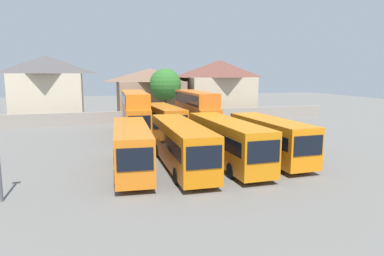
{
  "coord_description": "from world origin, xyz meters",
  "views": [
    {
      "loc": [
        -7.81,
        -24.69,
        7.14
      ],
      "look_at": [
        0.0,
        3.0,
        2.54
      ],
      "focal_mm": 32.22,
      "sensor_mm": 36.0,
      "label": 1
    }
  ],
  "objects_px": {
    "house_terrace_centre": "(151,92)",
    "house_terrace_left": "(48,88)",
    "bus_5": "(135,111)",
    "bus_7": "(196,110)",
    "house_terrace_right": "(219,87)",
    "bus_4": "(270,137)",
    "bus_2": "(181,143)",
    "bus_1": "(131,146)",
    "bus_6": "(164,118)",
    "bus_3": "(227,139)",
    "tree_left_of_lot": "(165,85)"
  },
  "relations": [
    {
      "from": "house_terrace_centre",
      "to": "house_terrace_left",
      "type": "bearing_deg",
      "value": -179.8
    },
    {
      "from": "bus_5",
      "to": "bus_7",
      "type": "distance_m",
      "value": 7.16
    },
    {
      "from": "house_terrace_right",
      "to": "bus_5",
      "type": "bearing_deg",
      "value": -135.88
    },
    {
      "from": "bus_4",
      "to": "house_terrace_centre",
      "type": "xyz_separation_m",
      "value": [
        -4.84,
        31.3,
        2.06
      ]
    },
    {
      "from": "bus_2",
      "to": "bus_4",
      "type": "distance_m",
      "value": 7.6
    },
    {
      "from": "bus_1",
      "to": "house_terrace_left",
      "type": "bearing_deg",
      "value": -160.22
    },
    {
      "from": "bus_1",
      "to": "house_terrace_right",
      "type": "bearing_deg",
      "value": 152.97
    },
    {
      "from": "house_terrace_left",
      "to": "bus_6",
      "type": "bearing_deg",
      "value": -49.93
    },
    {
      "from": "bus_6",
      "to": "house_terrace_left",
      "type": "relative_size",
      "value": 1.03
    },
    {
      "from": "bus_6",
      "to": "bus_7",
      "type": "bearing_deg",
      "value": 86.18
    },
    {
      "from": "bus_4",
      "to": "house_terrace_right",
      "type": "distance_m",
      "value": 30.99
    },
    {
      "from": "bus_6",
      "to": "bus_3",
      "type": "bearing_deg",
      "value": 5.44
    },
    {
      "from": "bus_2",
      "to": "house_terrace_left",
      "type": "bearing_deg",
      "value": -156.94
    },
    {
      "from": "bus_4",
      "to": "house_terrace_right",
      "type": "bearing_deg",
      "value": 165.68
    },
    {
      "from": "bus_1",
      "to": "bus_6",
      "type": "bearing_deg",
      "value": 163.41
    },
    {
      "from": "house_terrace_left",
      "to": "tree_left_of_lot",
      "type": "height_order",
      "value": "house_terrace_left"
    },
    {
      "from": "bus_3",
      "to": "bus_6",
      "type": "height_order",
      "value": "bus_3"
    },
    {
      "from": "bus_2",
      "to": "house_terrace_centre",
      "type": "height_order",
      "value": "house_terrace_centre"
    },
    {
      "from": "bus_5",
      "to": "tree_left_of_lot",
      "type": "relative_size",
      "value": 1.49
    },
    {
      "from": "bus_3",
      "to": "tree_left_of_lot",
      "type": "xyz_separation_m",
      "value": [
        0.55,
        26.96,
        3.39
      ]
    },
    {
      "from": "bus_1",
      "to": "bus_6",
      "type": "height_order",
      "value": "bus_1"
    },
    {
      "from": "bus_4",
      "to": "bus_2",
      "type": "bearing_deg",
      "value": -89.5
    },
    {
      "from": "tree_left_of_lot",
      "to": "bus_3",
      "type": "bearing_deg",
      "value": -91.17
    },
    {
      "from": "house_terrace_right",
      "to": "bus_3",
      "type": "bearing_deg",
      "value": -109.15
    },
    {
      "from": "bus_5",
      "to": "house_terrace_centre",
      "type": "distance_m",
      "value": 17.3
    },
    {
      "from": "bus_2",
      "to": "house_terrace_left",
      "type": "relative_size",
      "value": 1.16
    },
    {
      "from": "bus_2",
      "to": "bus_7",
      "type": "xyz_separation_m",
      "value": [
        5.41,
        14.34,
        0.84
      ]
    },
    {
      "from": "bus_2",
      "to": "bus_3",
      "type": "bearing_deg",
      "value": 92.79
    },
    {
      "from": "bus_4",
      "to": "tree_left_of_lot",
      "type": "relative_size",
      "value": 1.31
    },
    {
      "from": "bus_2",
      "to": "bus_4",
      "type": "bearing_deg",
      "value": 93.18
    },
    {
      "from": "house_terrace_right",
      "to": "tree_left_of_lot",
      "type": "bearing_deg",
      "value": -161.39
    },
    {
      "from": "house_terrace_right",
      "to": "bus_7",
      "type": "bearing_deg",
      "value": -118.8
    },
    {
      "from": "house_terrace_centre",
      "to": "house_terrace_right",
      "type": "distance_m",
      "value": 11.59
    },
    {
      "from": "house_terrace_left",
      "to": "house_terrace_centre",
      "type": "distance_m",
      "value": 15.66
    },
    {
      "from": "bus_5",
      "to": "house_terrace_left",
      "type": "xyz_separation_m",
      "value": [
        -11.16,
        16.62,
        2.13
      ]
    },
    {
      "from": "bus_6",
      "to": "house_terrace_centre",
      "type": "bearing_deg",
      "value": 172.85
    },
    {
      "from": "bus_3",
      "to": "house_terrace_left",
      "type": "distance_m",
      "value": 35.68
    },
    {
      "from": "house_terrace_centre",
      "to": "house_terrace_right",
      "type": "bearing_deg",
      "value": -5.78
    },
    {
      "from": "bus_1",
      "to": "house_terrace_centre",
      "type": "distance_m",
      "value": 32.3
    },
    {
      "from": "bus_4",
      "to": "bus_5",
      "type": "bearing_deg",
      "value": -149.34
    },
    {
      "from": "bus_2",
      "to": "house_terrace_left",
      "type": "height_order",
      "value": "house_terrace_left"
    },
    {
      "from": "house_terrace_left",
      "to": "house_terrace_centre",
      "type": "bearing_deg",
      "value": 0.2
    },
    {
      "from": "bus_6",
      "to": "bus_7",
      "type": "relative_size",
      "value": 0.96
    },
    {
      "from": "bus_2",
      "to": "house_terrace_right",
      "type": "xyz_separation_m",
      "value": [
        14.26,
        30.45,
        2.78
      ]
    },
    {
      "from": "tree_left_of_lot",
      "to": "bus_5",
      "type": "bearing_deg",
      "value": -116.33
    },
    {
      "from": "bus_4",
      "to": "bus_7",
      "type": "xyz_separation_m",
      "value": [
        -2.18,
        14.03,
        0.85
      ]
    },
    {
      "from": "house_terrace_left",
      "to": "house_terrace_right",
      "type": "bearing_deg",
      "value": -2.34
    },
    {
      "from": "bus_3",
      "to": "house_terrace_right",
      "type": "distance_m",
      "value": 32.21
    },
    {
      "from": "bus_2",
      "to": "house_terrace_left",
      "type": "xyz_separation_m",
      "value": [
        -12.88,
        31.56,
        3.0
      ]
    },
    {
      "from": "bus_7",
      "to": "tree_left_of_lot",
      "type": "distance_m",
      "value": 13.05
    }
  ]
}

